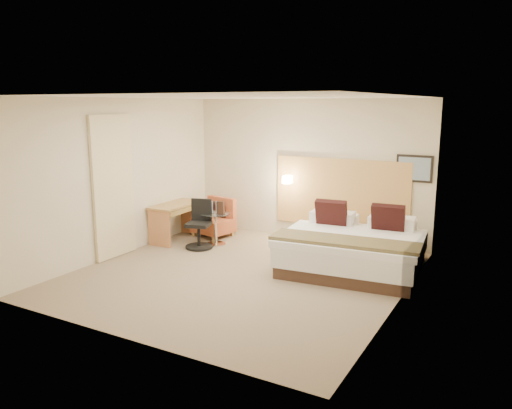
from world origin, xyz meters
The scene contains 20 objects.
floor centered at (0.00, 0.00, -0.01)m, with size 4.80×5.00×0.02m, color #7B6A53.
ceiling centered at (0.00, 0.00, 2.71)m, with size 4.80×5.00×0.02m, color white.
wall_back centered at (0.00, 2.51, 1.35)m, with size 4.80×0.02×2.70m, color beige.
wall_front centered at (0.00, -2.51, 1.35)m, with size 4.80×0.02×2.70m, color beige.
wall_left centered at (-2.41, 0.00, 1.35)m, with size 0.02×5.00×2.70m, color beige.
wall_right centered at (2.41, 0.00, 1.35)m, with size 0.02×5.00×2.70m, color beige.
headboard_panel centered at (0.70, 2.47, 0.95)m, with size 2.60×0.04×1.30m, color tan.
art_frame centered at (2.02, 2.48, 1.50)m, with size 0.62×0.03×0.47m, color black.
art_canvas centered at (2.02, 2.46, 1.50)m, with size 0.54×0.01×0.39m, color #758DA2.
lamp_arm centered at (-0.35, 2.42, 1.15)m, with size 0.02×0.02×0.12m, color white.
lamp_shade centered at (-0.35, 2.36, 1.15)m, with size 0.15×0.15×0.15m, color #FCEAC5.
curtain centered at (-2.36, -0.25, 1.22)m, with size 0.06×0.90×2.42m, color beige.
bottle_a centered at (-1.37, 1.22, 0.71)m, with size 0.06×0.06×0.22m, color #7EA2C3.
bottle_b centered at (-1.27, 1.27, 0.71)m, with size 0.06×0.06×0.22m, color #8BAFD8.
menu_folder centered at (-1.14, 1.19, 0.72)m, with size 0.14×0.05×0.24m, color #331E15.
bed centered at (1.43, 1.15, 0.34)m, with size 2.30×2.26×1.04m.
lounge_chair centered at (-1.65, 1.76, 0.30)m, with size 0.82×0.75×0.75m.
side_table centered at (-1.27, 1.20, 0.34)m, with size 0.57×0.57×0.60m.
desk centered at (-2.11, 1.12, 0.56)m, with size 0.59×1.17×0.72m.
desk_chair centered at (-1.42, 0.89, 0.36)m, with size 0.62×0.62×0.88m.
Camera 1 is at (3.78, -6.34, 2.60)m, focal length 35.00 mm.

